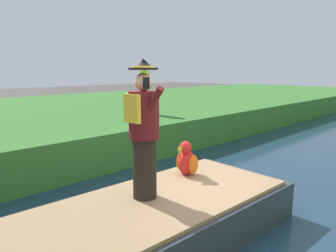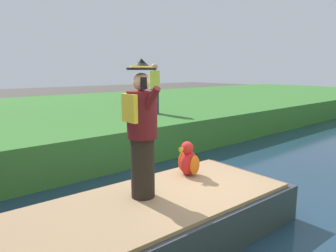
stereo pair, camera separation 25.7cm
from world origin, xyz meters
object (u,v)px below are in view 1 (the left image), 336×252
at_px(boat, 156,221).
at_px(person_pirate, 144,130).
at_px(parrot_plush, 187,160).
at_px(person_bystander, 145,88).

relative_size(boat, person_pirate, 2.30).
distance_m(boat, parrot_plush, 1.23).
xyz_separation_m(person_pirate, person_bystander, (-4.65, 3.86, 0.18)).
bearing_deg(parrot_plush, person_pirate, -78.13).
distance_m(person_pirate, parrot_plush, 1.30).
bearing_deg(person_pirate, person_bystander, 143.04).
xyz_separation_m(boat, person_pirate, (-0.16, -0.06, 1.23)).
xyz_separation_m(person_pirate, parrot_plush, (-0.23, 1.08, -0.68)).
bearing_deg(boat, person_bystander, 141.65).
relative_size(person_pirate, parrot_plush, 3.25).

